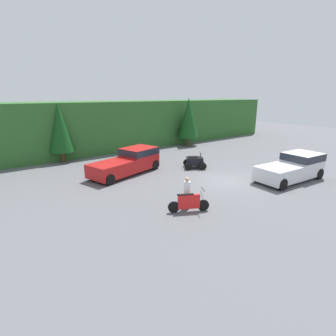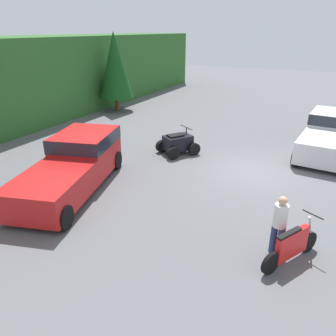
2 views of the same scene
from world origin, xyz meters
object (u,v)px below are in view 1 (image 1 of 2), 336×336
pickup_truck_red (130,161)px  rider_person (187,192)px  quad_atv (195,162)px  pickup_truck_second (294,166)px  dirt_bike (189,203)px

pickup_truck_red → rider_person: bearing=-112.3°
pickup_truck_red → quad_atv: pickup_truck_red is taller
quad_atv → rider_person: (-5.85, -5.67, 0.44)m
rider_person → pickup_truck_second: bearing=8.1°
dirt_bike → rider_person: rider_person is taller
pickup_truck_second → dirt_bike: (-9.60, 0.48, -0.47)m
quad_atv → rider_person: bearing=-101.8°
dirt_bike → rider_person: 0.64m
pickup_truck_second → rider_person: (-9.38, 0.87, -0.02)m
pickup_truck_second → quad_atv: size_ratio=2.47×
pickup_truck_second → rider_person: pickup_truck_second is taller
dirt_bike → quad_atv: size_ratio=0.88×
pickup_truck_red → dirt_bike: 8.21m
rider_person → dirt_bike: bearing=-105.0°
dirt_bike → quad_atv: bearing=73.9°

